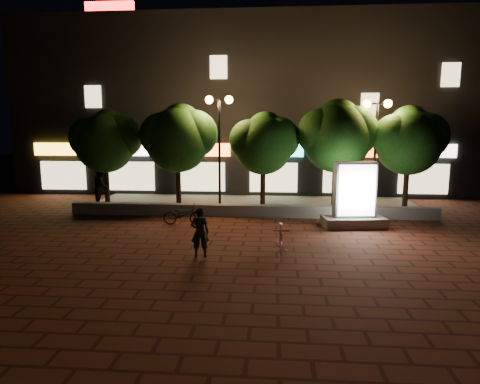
# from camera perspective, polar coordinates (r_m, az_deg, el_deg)

# --- Properties ---
(ground) EXTENTS (80.00, 80.00, 0.00)m
(ground) POSITION_cam_1_polar(r_m,az_deg,el_deg) (14.40, 0.54, -6.77)
(ground) COLOR #502119
(ground) RESTS_ON ground
(retaining_wall) EXTENTS (16.00, 0.45, 0.50)m
(retaining_wall) POSITION_cam_1_polar(r_m,az_deg,el_deg) (18.22, 1.43, -2.56)
(retaining_wall) COLOR slate
(retaining_wall) RESTS_ON ground
(sidewalk) EXTENTS (16.00, 5.00, 0.08)m
(sidewalk) POSITION_cam_1_polar(r_m,az_deg,el_deg) (20.71, 1.81, -1.72)
(sidewalk) COLOR slate
(sidewalk) RESTS_ON ground
(building_block) EXTENTS (28.00, 8.12, 11.30)m
(building_block) POSITION_cam_1_polar(r_m,az_deg,el_deg) (26.84, 2.54, 11.40)
(building_block) COLOR black
(building_block) RESTS_ON ground
(tree_far_left) EXTENTS (3.36, 2.80, 4.63)m
(tree_far_left) POSITION_cam_1_polar(r_m,az_deg,el_deg) (20.85, -17.88, 6.92)
(tree_far_left) COLOR black
(tree_far_left) RESTS_ON sidewalk
(tree_left) EXTENTS (3.60, 3.00, 4.89)m
(tree_left) POSITION_cam_1_polar(r_m,az_deg,el_deg) (19.78, -8.40, 7.60)
(tree_left) COLOR black
(tree_left) RESTS_ON sidewalk
(tree_mid) EXTENTS (3.24, 2.70, 4.50)m
(tree_mid) POSITION_cam_1_polar(r_m,az_deg,el_deg) (19.29, 3.35, 6.97)
(tree_mid) COLOR black
(tree_mid) RESTS_ON sidewalk
(tree_right) EXTENTS (3.72, 3.10, 5.07)m
(tree_right) POSITION_cam_1_polar(r_m,az_deg,el_deg) (19.50, 13.21, 7.79)
(tree_right) COLOR black
(tree_right) RESTS_ON sidewalk
(tree_far_right) EXTENTS (3.48, 2.90, 4.76)m
(tree_far_right) POSITION_cam_1_polar(r_m,az_deg,el_deg) (20.22, 22.25, 6.84)
(tree_far_right) COLOR black
(tree_far_right) RESTS_ON sidewalk
(street_lamp_left) EXTENTS (1.26, 0.36, 5.18)m
(street_lamp_left) POSITION_cam_1_polar(r_m,az_deg,el_deg) (19.17, -2.87, 9.38)
(street_lamp_left) COLOR black
(street_lamp_left) RESTS_ON sidewalk
(street_lamp_right) EXTENTS (1.26, 0.36, 4.98)m
(street_lamp_right) POSITION_cam_1_polar(r_m,az_deg,el_deg) (19.55, 18.18, 8.55)
(street_lamp_right) COLOR black
(street_lamp_right) RESTS_ON sidewalk
(ad_kiosk) EXTENTS (2.50, 1.48, 2.57)m
(ad_kiosk) POSITION_cam_1_polar(r_m,az_deg,el_deg) (16.80, 15.38, -1.16)
(ad_kiosk) COLOR slate
(ad_kiosk) RESTS_ON ground
(scooter_pink) EXTENTS (0.47, 1.65, 0.99)m
(scooter_pink) POSITION_cam_1_polar(r_m,az_deg,el_deg) (12.66, 5.61, -6.74)
(scooter_pink) COLOR #C980B0
(scooter_pink) RESTS_ON ground
(rider) EXTENTS (0.61, 0.45, 1.53)m
(rider) POSITION_cam_1_polar(r_m,az_deg,el_deg) (12.62, -5.52, -5.53)
(rider) COLOR black
(rider) RESTS_ON ground
(scooter_parked) EXTENTS (1.63, 0.62, 0.84)m
(scooter_parked) POSITION_cam_1_polar(r_m,az_deg,el_deg) (16.79, -7.80, -3.06)
(scooter_parked) COLOR black
(scooter_parked) RESTS_ON ground
(pedestrian) EXTENTS (1.01, 1.13, 1.93)m
(pedestrian) POSITION_cam_1_polar(r_m,az_deg,el_deg) (20.97, -18.51, 0.73)
(pedestrian) COLOR black
(pedestrian) RESTS_ON sidewalk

